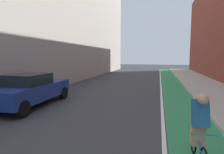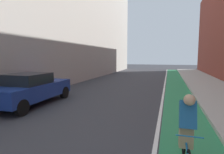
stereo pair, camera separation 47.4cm
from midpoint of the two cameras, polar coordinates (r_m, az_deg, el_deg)
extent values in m
plane|color=#38383D|center=(13.45, 2.31, -3.63)|extent=(87.74, 87.74, 0.00)
cube|color=#2D8451|center=(15.17, 17.41, -2.79)|extent=(1.60, 39.88, 0.00)
cube|color=white|center=(15.14, 14.01, -2.70)|extent=(0.12, 39.88, 0.00)
cube|color=#A8A59E|center=(15.49, 26.50, -2.72)|extent=(3.29, 39.88, 0.14)
cube|color=navy|center=(9.69, -25.15, -4.03)|extent=(1.95, 4.39, 0.70)
cube|color=black|center=(9.44, -26.12, -0.80)|extent=(1.66, 1.87, 0.55)
cylinder|color=black|center=(11.52, -23.43, -4.16)|extent=(0.24, 0.67, 0.66)
cylinder|color=black|center=(10.62, -16.09, -4.73)|extent=(0.24, 0.67, 0.66)
cylinder|color=black|center=(8.01, -27.42, -8.76)|extent=(0.24, 0.67, 0.66)
torus|color=black|center=(4.99, 21.25, -17.76)|extent=(0.05, 0.63, 0.63)
cylinder|color=#1966A5|center=(4.43, 22.30, -17.88)|extent=(0.05, 0.96, 0.33)
cylinder|color=#1966A5|center=(4.56, 21.99, -16.03)|extent=(0.04, 0.12, 0.55)
cylinder|color=#1966A5|center=(3.89, 23.53, -16.07)|extent=(0.48, 0.03, 0.02)
cube|color=tan|center=(4.47, 22.17, -15.57)|extent=(0.28, 0.24, 0.56)
cube|color=#1E598C|center=(4.20, 22.70, -10.37)|extent=(0.33, 0.40, 0.60)
sphere|color=tan|center=(3.96, 23.26, -6.28)|extent=(0.22, 0.22, 0.22)
camera|label=1|loc=(0.24, -91.40, -0.15)|focal=29.56mm
camera|label=2|loc=(0.24, 88.60, 0.15)|focal=29.56mm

